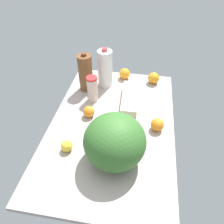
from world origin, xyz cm
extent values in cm
cube|color=#AD9D96|center=(0.00, 0.00, 1.50)|extent=(120.00, 76.00, 3.00)
cylinder|color=white|center=(-41.57, -12.14, 16.79)|extent=(10.52, 10.52, 27.57)
cylinder|color=red|center=(-41.57, -12.14, 31.47)|extent=(3.68, 3.68, 1.80)
cube|color=beige|center=(-22.72, 8.45, 6.27)|extent=(33.93, 12.12, 6.55)
ellipsoid|color=#366B2B|center=(25.31, 5.63, 16.81)|extent=(31.28, 31.28, 27.62)
cylinder|color=brown|center=(-33.95, -24.82, 16.46)|extent=(10.05, 10.05, 26.93)
cylinder|color=#59331E|center=(-33.95, -24.82, 30.83)|extent=(3.52, 3.52, 1.80)
cylinder|color=beige|center=(-21.70, -17.18, 11.55)|extent=(7.13, 7.13, 17.09)
cylinder|color=red|center=(-21.70, -17.18, 20.79)|extent=(7.35, 7.35, 1.40)
sphere|color=orange|center=(-49.76, 23.92, 7.28)|extent=(8.55, 8.55, 8.55)
sphere|color=orange|center=(-0.26, 27.43, 6.93)|extent=(7.85, 7.85, 7.85)
sphere|color=orange|center=(-4.78, -15.85, 6.69)|extent=(7.39, 7.39, 7.39)
sphere|color=yellow|center=(23.96, -21.05, 6.24)|extent=(6.48, 6.48, 6.48)
sphere|color=orange|center=(-52.41, 1.21, 7.22)|extent=(8.43, 8.43, 8.43)
camera|label=1|loc=(94.70, 15.95, 99.76)|focal=35.00mm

